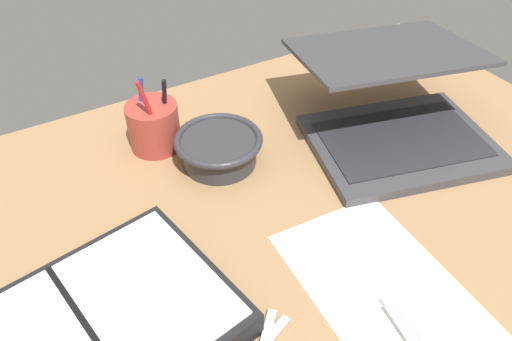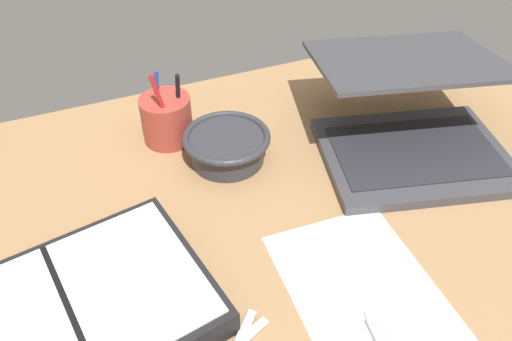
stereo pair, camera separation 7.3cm
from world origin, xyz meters
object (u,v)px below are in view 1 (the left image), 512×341
at_px(bowl, 219,148).
at_px(pen_cup, 154,126).
at_px(laptop, 396,111).
at_px(planner, 90,336).

distance_m(bowl, pen_cup, 0.13).
height_order(laptop, bowl, laptop).
xyz_separation_m(bowl, planner, (-0.30, -0.24, -0.01)).
bearing_deg(pen_cup, planner, -122.24).
bearing_deg(pen_cup, bowl, -51.45).
distance_m(laptop, planner, 0.64).
distance_m(pen_cup, planner, 0.41).
height_order(bowl, planner, bowl).
distance_m(bowl, planner, 0.39).
xyz_separation_m(laptop, pen_cup, (-0.40, 0.19, -0.01)).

